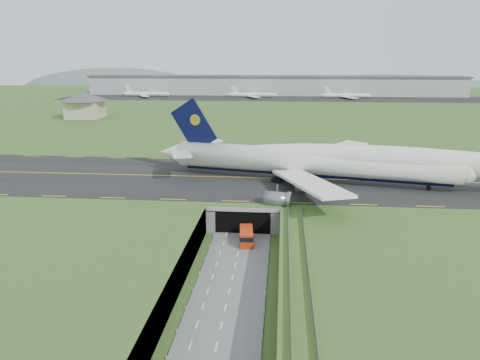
# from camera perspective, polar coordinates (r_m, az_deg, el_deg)

# --- Properties ---
(ground) EXTENTS (900.00, 900.00, 0.00)m
(ground) POSITION_cam_1_polar(r_m,az_deg,el_deg) (94.65, -0.08, -8.38)
(ground) COLOR #406026
(ground) RESTS_ON ground
(airfield_deck) EXTENTS (800.00, 800.00, 6.00)m
(airfield_deck) POSITION_cam_1_polar(r_m,az_deg,el_deg) (93.50, -0.08, -6.69)
(airfield_deck) COLOR gray
(airfield_deck) RESTS_ON ground
(trench_road) EXTENTS (12.00, 75.00, 0.20)m
(trench_road) POSITION_cam_1_polar(r_m,az_deg,el_deg) (87.81, -0.54, -10.25)
(trench_road) COLOR slate
(trench_road) RESTS_ON ground
(taxiway) EXTENTS (800.00, 44.00, 0.18)m
(taxiway) POSITION_cam_1_polar(r_m,az_deg,el_deg) (123.85, 1.33, 0.27)
(taxiway) COLOR black
(taxiway) RESTS_ON airfield_deck
(tunnel_portal) EXTENTS (17.00, 22.30, 6.00)m
(tunnel_portal) POSITION_cam_1_polar(r_m,az_deg,el_deg) (109.05, 0.73, -3.29)
(tunnel_portal) COLOR gray
(tunnel_portal) RESTS_ON ground
(guideway) EXTENTS (3.00, 53.00, 7.05)m
(guideway) POSITION_cam_1_polar(r_m,az_deg,el_deg) (74.77, 7.10, -10.66)
(guideway) COLOR #A8A8A3
(guideway) RESTS_ON ground
(jumbo_jet) EXTENTS (100.76, 62.86, 21.22)m
(jumbo_jet) POSITION_cam_1_polar(r_m,az_deg,el_deg) (119.40, 12.14, 2.16)
(jumbo_jet) COLOR white
(jumbo_jet) RESTS_ON ground
(shuttle_tram) EXTENTS (3.32, 7.39, 2.94)m
(shuttle_tram) POSITION_cam_1_polar(r_m,az_deg,el_deg) (96.57, 0.77, -6.85)
(shuttle_tram) COLOR red
(shuttle_tram) RESTS_ON ground
(service_building) EXTENTS (26.22, 26.22, 13.35)m
(service_building) POSITION_cam_1_polar(r_m,az_deg,el_deg) (256.43, -18.41, 8.95)
(service_building) COLOR #C1AF8B
(service_building) RESTS_ON ground
(cargo_terminal) EXTENTS (320.00, 67.00, 15.60)m
(cargo_terminal) POSITION_cam_1_polar(r_m,az_deg,el_deg) (386.74, 4.07, 11.46)
(cargo_terminal) COLOR #B2B2B2
(cargo_terminal) RESTS_ON ground
(distant_hills) EXTENTS (700.00, 91.00, 60.00)m
(distant_hills) POSITION_cam_1_polar(r_m,az_deg,el_deg) (521.24, 11.59, 10.12)
(distant_hills) COLOR slate
(distant_hills) RESTS_ON ground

